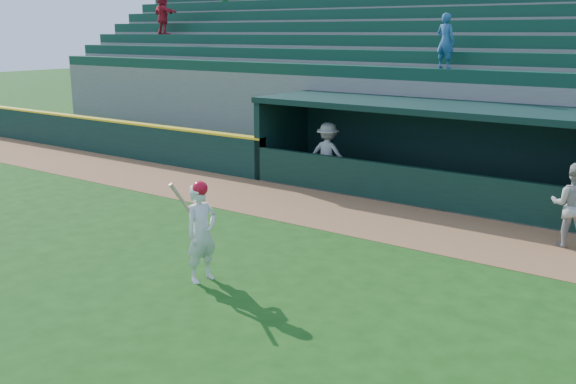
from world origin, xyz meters
name	(u,v)px	position (x,y,z in m)	size (l,w,h in m)	color
ground	(235,281)	(0.00, 0.00, 0.00)	(120.00, 120.00, 0.00)	#164110
warning_track	(370,218)	(0.00, 4.90, 0.01)	(40.00, 3.00, 0.01)	brown
field_wall_left	(95,136)	(-12.25, 6.55, 0.60)	(15.50, 0.30, 1.20)	black
wall_stripe_left	(94,119)	(-12.25, 6.55, 1.23)	(15.50, 0.32, 0.06)	yellow
dugout_player_front	(572,205)	(4.32, 5.45, 0.87)	(0.85, 0.66, 1.75)	#A0A09B
dugout_player_inside	(328,154)	(-2.58, 7.09, 0.90)	(1.17, 0.67, 1.81)	#AAAAA5
dugout	(427,143)	(0.00, 8.00, 1.36)	(9.40, 2.80, 2.46)	slate
stands	(487,92)	(-0.01, 12.57, 2.39)	(34.50, 6.25, 7.60)	slate
batter_at_plate	(201,231)	(-0.49, -0.30, 0.91)	(0.55, 0.81, 1.82)	silver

